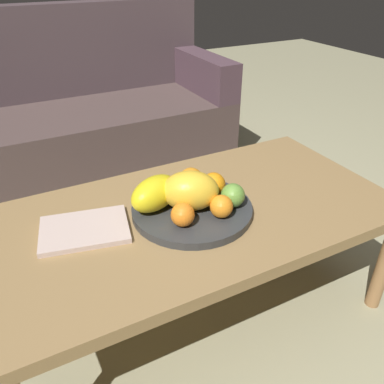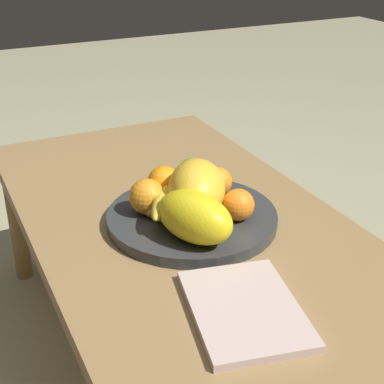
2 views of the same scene
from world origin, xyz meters
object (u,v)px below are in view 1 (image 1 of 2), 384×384
(melon_large_front, at_px, (190,191))
(orange_front, at_px, (183,215))
(couch, at_px, (75,122))
(magazine, at_px, (85,230))
(orange_back, at_px, (213,184))
(banana_bunch, at_px, (179,189))
(coffee_table, at_px, (195,221))
(fruit_bowl, at_px, (192,209))
(orange_left, at_px, (191,179))
(apple_front, at_px, (233,195))
(melon_smaller_beside, at_px, (155,193))
(orange_right, at_px, (221,206))

(melon_large_front, relative_size, orange_front, 2.50)
(couch, height_order, magazine, couch)
(orange_front, xyz_separation_m, orange_back, (0.16, 0.10, 0.00))
(banana_bunch, height_order, magazine, banana_bunch)
(coffee_table, bearing_deg, fruit_bowl, -151.56)
(magazine, bearing_deg, orange_back, 8.04)
(orange_left, xyz_separation_m, apple_front, (0.07, -0.14, -0.00))
(couch, distance_m, orange_back, 1.29)
(magazine, bearing_deg, melon_smaller_beside, 9.05)
(coffee_table, bearing_deg, orange_left, 69.71)
(banana_bunch, bearing_deg, couch, 92.90)
(melon_smaller_beside, distance_m, magazine, 0.23)
(melon_large_front, xyz_separation_m, orange_front, (-0.06, -0.07, -0.03))
(orange_left, bearing_deg, magazine, -175.17)
(fruit_bowl, distance_m, orange_front, 0.11)
(coffee_table, xyz_separation_m, orange_right, (0.04, -0.10, 0.10))
(apple_front, bearing_deg, banana_bunch, 136.68)
(orange_back, bearing_deg, coffee_table, -166.06)
(fruit_bowl, relative_size, melon_smaller_beside, 2.15)
(melon_smaller_beside, height_order, orange_front, melon_smaller_beside)
(coffee_table, height_order, orange_front, orange_front)
(fruit_bowl, xyz_separation_m, orange_left, (0.04, 0.09, 0.05))
(orange_right, height_order, orange_back, orange_back)
(orange_back, distance_m, apple_front, 0.09)
(melon_large_front, relative_size, magazine, 0.69)
(couch, bearing_deg, apple_front, -82.06)
(apple_front, xyz_separation_m, banana_bunch, (-0.13, 0.12, -0.01))
(orange_left, height_order, orange_back, orange_left)
(couch, xyz_separation_m, orange_right, (0.13, -1.38, 0.19))
(orange_left, relative_size, banana_bunch, 0.48)
(melon_large_front, relative_size, orange_back, 2.23)
(orange_right, relative_size, apple_front, 0.92)
(orange_back, distance_m, banana_bunch, 0.11)
(melon_smaller_beside, relative_size, orange_front, 2.52)
(orange_left, relative_size, apple_front, 1.05)
(orange_left, height_order, banana_bunch, orange_left)
(melon_large_front, bearing_deg, melon_smaller_beside, 151.36)
(orange_back, xyz_separation_m, magazine, (-0.41, 0.03, -0.06))
(banana_bunch, bearing_deg, orange_back, -18.56)
(fruit_bowl, xyz_separation_m, orange_back, (0.09, 0.03, 0.05))
(couch, bearing_deg, melon_large_front, -87.02)
(melon_smaller_beside, distance_m, orange_left, 0.15)
(melon_smaller_beside, bearing_deg, apple_front, -25.32)
(orange_front, distance_m, apple_front, 0.18)
(orange_left, distance_m, apple_front, 0.16)
(melon_smaller_beside, bearing_deg, orange_left, 16.50)
(coffee_table, xyz_separation_m, orange_front, (-0.08, -0.08, 0.10))
(melon_smaller_beside, height_order, apple_front, melon_smaller_beside)
(orange_front, relative_size, orange_right, 1.00)
(coffee_table, xyz_separation_m, orange_back, (0.08, 0.02, 0.11))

